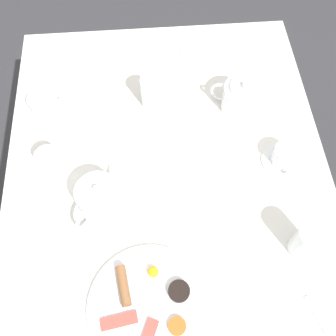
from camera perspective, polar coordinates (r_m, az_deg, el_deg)
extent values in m
plane|color=#333338|center=(1.84, 0.00, -11.29)|extent=(8.00, 8.00, 0.00)
cube|color=silver|center=(1.18, 0.00, -0.82)|extent=(0.96, 1.22, 0.03)
cylinder|color=brown|center=(1.83, -15.13, 8.34)|extent=(0.04, 0.04, 0.70)
cylinder|color=brown|center=(1.85, 12.21, 10.11)|extent=(0.04, 0.04, 0.70)
cylinder|color=white|center=(1.04, -2.63, -19.44)|extent=(0.31, 0.31, 0.01)
cylinder|color=white|center=(1.04, -2.14, -14.96)|extent=(0.07, 0.07, 0.00)
sphere|color=yellow|center=(1.03, -2.16, -14.82)|extent=(0.03, 0.03, 0.03)
cylinder|color=brown|center=(1.03, -6.49, -16.61)|extent=(0.04, 0.10, 0.03)
cube|color=#B74C42|center=(1.03, -7.12, -21.13)|extent=(0.09, 0.04, 0.01)
cylinder|color=#D16023|center=(1.02, 1.33, -21.95)|extent=(0.04, 0.04, 0.01)
cylinder|color=black|center=(1.03, 1.70, -17.42)|extent=(0.05, 0.05, 0.02)
cylinder|color=white|center=(1.28, 10.61, 9.97)|extent=(0.12, 0.12, 0.09)
cylinder|color=white|center=(1.24, 10.99, 11.42)|extent=(0.09, 0.09, 0.01)
sphere|color=white|center=(1.23, 11.09, 11.80)|extent=(0.02, 0.02, 0.02)
cone|color=white|center=(1.27, 13.97, 9.15)|extent=(0.06, 0.04, 0.05)
torus|color=white|center=(1.29, 7.78, 10.86)|extent=(0.07, 0.04, 0.07)
cylinder|color=white|center=(1.09, -9.93, -4.34)|extent=(0.12, 0.12, 0.09)
cylinder|color=white|center=(1.05, -10.35, -3.20)|extent=(0.09, 0.09, 0.01)
sphere|color=white|center=(1.04, -10.46, -2.89)|extent=(0.02, 0.02, 0.02)
cone|color=white|center=(1.11, -7.72, -1.10)|extent=(0.05, 0.05, 0.05)
torus|color=white|center=(1.08, -11.98, -7.04)|extent=(0.05, 0.07, 0.07)
cylinder|color=white|center=(1.23, 16.40, 1.02)|extent=(0.13, 0.13, 0.01)
cylinder|color=white|center=(1.20, 16.77, 1.76)|extent=(0.08, 0.08, 0.06)
cylinder|color=tan|center=(1.21, 16.69, 1.62)|extent=(0.07, 0.07, 0.04)
torus|color=white|center=(1.18, 17.18, -0.01)|extent=(0.01, 0.04, 0.04)
cylinder|color=white|center=(1.35, -17.53, 8.10)|extent=(0.13, 0.13, 0.01)
cylinder|color=white|center=(1.32, -17.89, 8.91)|extent=(0.08, 0.08, 0.06)
cylinder|color=tan|center=(1.33, -17.82, 8.74)|extent=(0.07, 0.07, 0.04)
torus|color=white|center=(1.32, -16.17, 9.63)|extent=(0.04, 0.02, 0.04)
cylinder|color=white|center=(1.08, 19.39, -10.03)|extent=(0.07, 0.07, 0.11)
cylinder|color=white|center=(1.18, -16.74, 0.72)|extent=(0.07, 0.07, 0.09)
cylinder|color=white|center=(1.26, -2.41, 10.95)|extent=(0.07, 0.07, 0.11)
cube|color=silver|center=(1.19, 1.97, 1.39)|extent=(0.09, 0.16, 0.00)
cube|color=silver|center=(1.43, 2.03, 15.41)|extent=(0.03, 0.22, 0.00)
cube|color=silver|center=(1.38, -8.93, 12.62)|extent=(0.13, 0.12, 0.00)
cube|color=silver|center=(1.10, 21.80, -20.83)|extent=(0.07, 0.16, 0.00)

